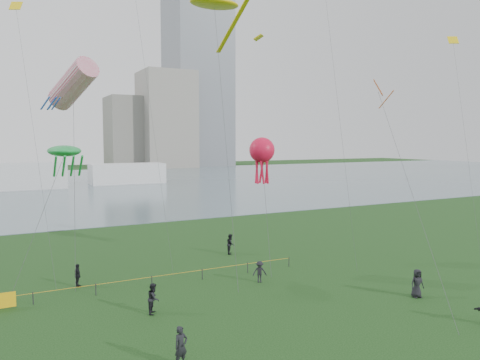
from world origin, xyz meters
name	(u,v)px	position (x,y,z in m)	size (l,w,h in m)	color
ground_plane	(329,348)	(0.00, 0.00, 0.00)	(400.00, 400.00, 0.00)	black
lake	(68,185)	(0.00, 100.00, 0.02)	(400.00, 120.00, 0.08)	slate
tower	(197,23)	(62.00, 168.00, 60.00)	(24.00, 24.00, 120.00)	slate
building_mid	(166,120)	(46.00, 162.00, 19.00)	(20.00, 20.00, 38.00)	gray
building_low	(128,132)	(32.00, 168.00, 14.00)	(16.00, 18.00, 28.00)	slate
pavilion_left	(12,176)	(-12.00, 95.00, 3.00)	(22.00, 8.00, 6.00)	silver
pavilion_right	(127,174)	(14.00, 98.00, 2.50)	(18.00, 7.00, 5.00)	silver
fence	(63,292)	(-11.24, 14.17, 0.55)	(24.07, 0.07, 1.05)	black
spectator_a	(154,298)	(-6.58, 9.00, 0.95)	(0.93, 0.72, 1.91)	black
spectator_b	(260,272)	(2.46, 11.49, 0.82)	(1.05, 0.61, 1.63)	black
spectator_c	(78,275)	(-9.94, 16.71, 0.86)	(1.00, 0.42, 1.71)	black
spectator_d	(417,283)	(10.34, 3.58, 0.98)	(0.96, 0.62, 1.96)	black
spectator_f	(181,346)	(-7.46, 1.76, 0.97)	(0.71, 0.46, 1.94)	black
spectator_g	(231,244)	(4.47, 20.50, 0.95)	(0.93, 0.72, 1.90)	black
kite_stingray	(215,4)	(3.02, 20.61, 22.88)	(5.40, 12.05, 23.35)	#3F3F42
kite_windsock	(73,84)	(-9.54, 18.99, 14.97)	(4.29, 5.95, 16.91)	#3F3F42
kite_creature	(64,151)	(-10.62, 16.53, 9.96)	(5.06, 4.53, 10.39)	#3F3F42
kite_octopus	(262,151)	(5.39, 16.26, 9.83)	(2.57, 5.18, 11.01)	#3F3F42
kite_delta	(382,97)	(12.32, 9.38, 14.15)	(5.96, 12.84, 15.58)	#3F3F42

